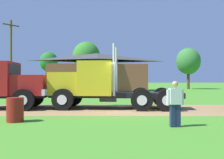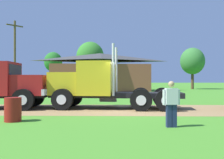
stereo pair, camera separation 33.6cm
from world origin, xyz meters
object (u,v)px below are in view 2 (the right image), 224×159
steel_barrel (13,109)px  shed_building (100,73)px  truck_foreground_white (97,85)px  visitor_walking_mid (171,103)px  utility_pole_near (15,54)px

steel_barrel → shed_building: 26.29m
truck_foreground_white → visitor_walking_mid: (3.03, -5.68, -0.44)m
visitor_walking_mid → shed_building: bearing=99.2°
visitor_walking_mid → steel_barrel: size_ratio=1.69×
visitor_walking_mid → utility_pole_near: bearing=122.3°
utility_pole_near → truck_foreground_white: bearing=-56.4°
truck_foreground_white → visitor_walking_mid: truck_foreground_white is taller
truck_foreground_white → utility_pole_near: (-11.60, 17.45, 3.39)m
visitor_walking_mid → shed_building: (-4.39, 27.19, 1.66)m
truck_foreground_white → steel_barrel: truck_foreground_white is taller
truck_foreground_white → visitor_walking_mid: size_ratio=4.78×
utility_pole_near → shed_building: bearing=21.6°
truck_foreground_white → steel_barrel: (-2.82, -4.67, -0.81)m
steel_barrel → utility_pole_near: 24.16m
visitor_walking_mid → steel_barrel: bearing=170.1°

